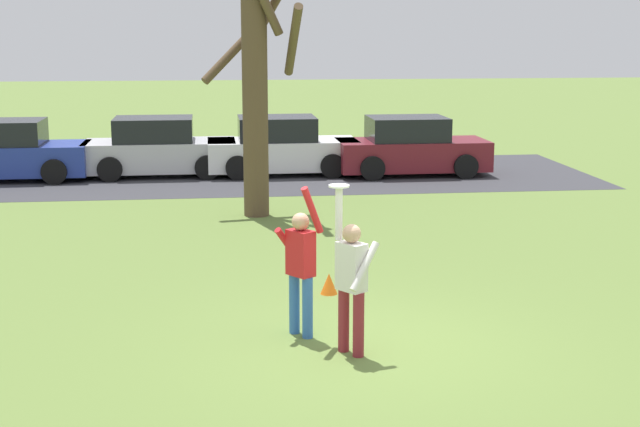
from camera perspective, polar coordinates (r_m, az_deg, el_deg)
ground_plane at (r=11.65m, az=2.78°, el=-8.34°), size 120.00×120.00×0.00m
person_catcher at (r=11.07m, az=1.99°, el=-4.06°), size 0.54×0.58×2.08m
person_defender at (r=11.73m, az=-1.23°, el=-3.17°), size 0.63×0.66×2.04m
frisbee_disc at (r=10.99m, az=1.21°, el=1.75°), size 0.25×0.25×0.02m
parked_car_blue at (r=25.40m, az=-19.09°, el=3.66°), size 4.11×2.07×1.59m
parked_car_silver at (r=25.12m, az=-10.16°, el=4.03°), size 4.11×2.07×1.59m
parked_car_white at (r=24.99m, az=-2.47°, el=4.17°), size 4.11×2.07×1.59m
parked_car_maroon at (r=25.03m, az=5.75°, el=4.13°), size 4.11×2.07×1.59m
parking_strip at (r=24.79m, az=-6.36°, el=2.35°), size 20.29×6.40×0.01m
bare_tree_tall at (r=19.25m, az=-4.01°, el=8.00°), size 2.11×2.01×5.23m
field_cone_orange at (r=13.77m, az=0.57°, el=-4.45°), size 0.26×0.26×0.32m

